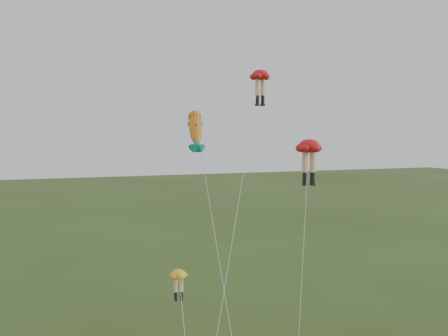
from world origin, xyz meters
name	(u,v)px	position (x,y,z in m)	size (l,w,h in m)	color
legs_kite_red_high	(260,81)	(6.17, 11.00, 18.75)	(8.96, 11.71, 19.60)	red
legs_kite_red_mid	(309,152)	(5.12, 1.91, 13.83)	(3.61, 4.46, 14.59)	red
legs_kite_yellow	(179,282)	(-2.11, 3.24, 6.75)	(1.76, 7.93, 7.40)	yellow
fish_kite	(196,129)	(-0.07, 6.67, 15.17)	(1.41, 9.10, 16.59)	gold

